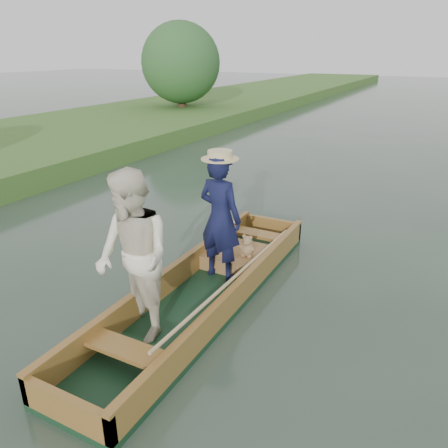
% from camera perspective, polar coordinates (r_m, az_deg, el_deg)
% --- Properties ---
extents(ground, '(120.00, 120.00, 0.00)m').
position_cam_1_polar(ground, '(6.14, -2.64, -10.13)').
color(ground, '#283D30').
rests_on(ground, ground).
extents(trees_far, '(23.16, 6.22, 4.56)m').
position_cam_1_polar(trees_far, '(17.96, 20.14, 18.31)').
color(trees_far, '#47331E').
rests_on(trees_far, ground).
extents(punt, '(1.43, 5.00, 2.09)m').
position_cam_1_polar(punt, '(5.59, -5.77, -4.49)').
color(punt, '#13331D').
rests_on(punt, ground).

